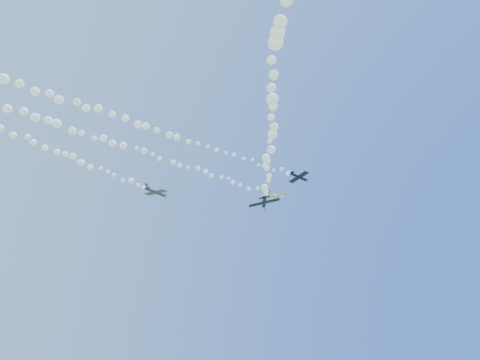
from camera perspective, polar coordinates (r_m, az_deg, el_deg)
plane_white at (r=110.82m, az=5.34°, el=-2.29°), size 6.25×6.50×1.70m
smoke_trail_white at (r=90.75m, az=-16.79°, el=4.85°), size 86.44×4.65×2.70m
plane_navy at (r=109.42m, az=8.33°, el=0.45°), size 6.59×6.98×2.55m
smoke_trail_navy at (r=90.42m, az=-13.19°, el=7.42°), size 82.37×9.06×2.63m
plane_grey at (r=101.45m, az=-11.92°, el=-1.68°), size 7.16×7.53×2.00m
smoke_trail_grey at (r=87.39m, az=-30.68°, el=6.22°), size 66.51×16.03×3.22m
plane_black at (r=81.25m, az=3.46°, el=-3.16°), size 5.59×5.43×1.93m
smoke_trail_black at (r=52.93m, az=4.69°, el=11.60°), size 39.96×49.00×2.56m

